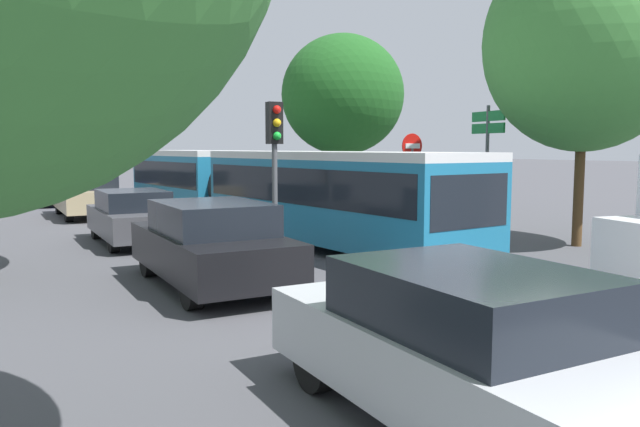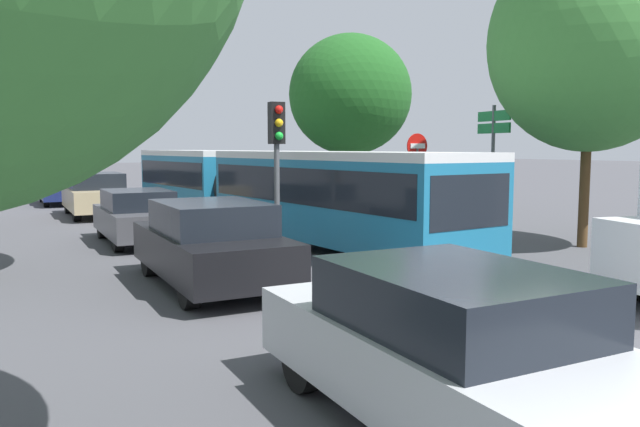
% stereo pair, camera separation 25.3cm
% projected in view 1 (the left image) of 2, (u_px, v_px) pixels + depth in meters
% --- Properties ---
extents(ground_plane, '(200.00, 200.00, 0.00)m').
position_uv_depth(ground_plane, '(564.00, 370.00, 6.80)').
color(ground_plane, '#47474C').
extents(articulated_bus, '(3.52, 15.81, 2.33)m').
position_uv_depth(articulated_bus, '(263.00, 185.00, 17.91)').
color(articulated_bus, teal).
rests_on(articulated_bus, ground).
extents(city_bus_rear, '(2.97, 11.62, 2.48)m').
position_uv_depth(city_bus_rear, '(16.00, 162.00, 43.45)').
color(city_bus_rear, silver).
rests_on(city_bus_rear, ground).
extents(queued_car_silver, '(1.88, 4.16, 1.43)m').
position_uv_depth(queued_car_silver, '(464.00, 347.00, 5.32)').
color(queued_car_silver, '#B7BABF').
rests_on(queued_car_silver, ground).
extents(queued_car_black, '(1.97, 4.35, 1.49)m').
position_uv_depth(queued_car_black, '(211.00, 244.00, 10.82)').
color(queued_car_black, black).
rests_on(queued_car_black, ground).
extents(queued_car_graphite, '(1.79, 3.96, 1.36)m').
position_uv_depth(queued_car_graphite, '(133.00, 217.00, 15.75)').
color(queued_car_graphite, '#47474C').
rests_on(queued_car_graphite, ground).
extents(queued_car_tan, '(2.03, 4.49, 1.54)m').
position_uv_depth(queued_car_tan, '(87.00, 195.00, 21.87)').
color(queued_car_tan, tan).
rests_on(queued_car_tan, ground).
extents(queued_car_navy, '(1.87, 4.14, 1.42)m').
position_uv_depth(queued_car_navy, '(52.00, 188.00, 26.63)').
color(queued_car_navy, navy).
rests_on(queued_car_navy, ground).
extents(queued_car_blue, '(1.94, 4.28, 1.47)m').
position_uv_depth(queued_car_blue, '(39.00, 180.00, 32.39)').
color(queued_car_blue, '#284799').
rests_on(queued_car_blue, ground).
extents(traffic_light, '(0.33, 0.37, 3.40)m').
position_uv_depth(traffic_light, '(275.00, 144.00, 13.48)').
color(traffic_light, '#56595E').
rests_on(traffic_light, ground).
extents(no_entry_sign, '(0.70, 0.08, 2.82)m').
position_uv_depth(no_entry_sign, '(412.00, 167.00, 17.61)').
color(no_entry_sign, '#56595E').
rests_on(no_entry_sign, ground).
extents(direction_sign_post, '(0.24, 1.40, 3.60)m').
position_uv_depth(direction_sign_post, '(487.00, 143.00, 17.52)').
color(direction_sign_post, '#56595E').
rests_on(direction_sign_post, ground).
extents(tree_right_near, '(4.80, 4.80, 7.52)m').
position_uv_depth(tree_right_near, '(585.00, 43.00, 14.90)').
color(tree_right_near, '#51381E').
rests_on(tree_right_near, ground).
extents(tree_right_mid, '(4.87, 4.87, 6.90)m').
position_uv_depth(tree_right_mid, '(342.00, 98.00, 24.76)').
color(tree_right_mid, '#51381E').
rests_on(tree_right_mid, ground).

